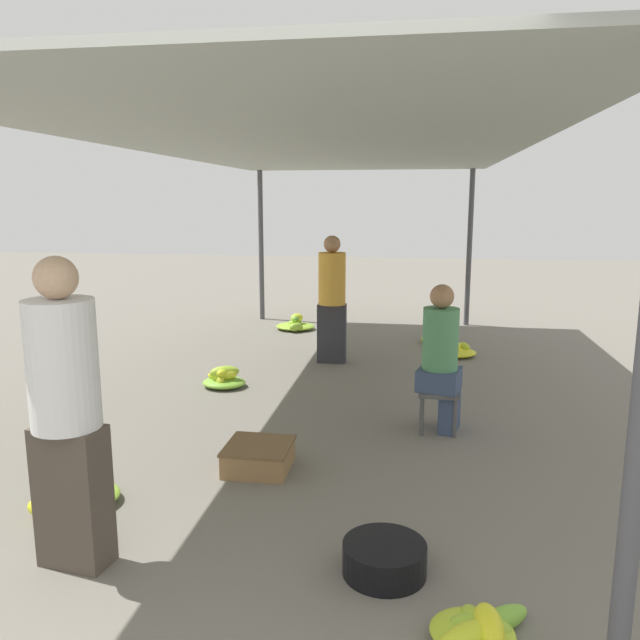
{
  "coord_description": "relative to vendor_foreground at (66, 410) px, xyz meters",
  "views": [
    {
      "loc": [
        0.9,
        -1.89,
        1.95
      ],
      "look_at": [
        0.0,
        3.75,
        0.85
      ],
      "focal_mm": 35.0,
      "sensor_mm": 36.0,
      "label": 1
    }
  ],
  "objects": [
    {
      "name": "canopy_post_back_left",
      "position": [
        -0.77,
        7.14,
        0.35
      ],
      "size": [
        0.08,
        0.08,
        2.43
      ],
      "primitive_type": "cylinder",
      "color": "#4C4C51",
      "rests_on": "ground"
    },
    {
      "name": "vendor_seated",
      "position": [
        2.01,
        2.34,
        -0.22
      ],
      "size": [
        0.41,
        0.41,
        1.27
      ],
      "color": "#384766",
      "rests_on": "ground"
    },
    {
      "name": "banana_pile_left_2",
      "position": [
        -0.22,
        3.28,
        -0.78
      ],
      "size": [
        0.46,
        0.48,
        0.24
      ],
      "color": "#9CC330",
      "rests_on": "ground"
    },
    {
      "name": "crate_near",
      "position": [
        0.67,
        1.33,
        -0.78
      ],
      "size": [
        0.48,
        0.48,
        0.19
      ],
      "color": "olive",
      "rests_on": "ground"
    },
    {
      "name": "banana_pile_right_2",
      "position": [
        2.1,
        -0.32,
        -0.8
      ],
      "size": [
        0.49,
        0.53,
        0.17
      ],
      "color": "yellow",
      "rests_on": "ground"
    },
    {
      "name": "canopy_tarp",
      "position": [
        0.9,
        3.24,
        1.58
      ],
      "size": [
        3.74,
        8.2,
        0.04
      ],
      "primitive_type": "cube",
      "color": "#9EA399",
      "rests_on": "canopy_post_front_left"
    },
    {
      "name": "stool",
      "position": [
        1.99,
        2.33,
        -0.57
      ],
      "size": [
        0.34,
        0.34,
        0.37
      ],
      "color": "#4C4C4C",
      "rests_on": "ground"
    },
    {
      "name": "shopper_walking_mid",
      "position": [
        0.77,
        4.5,
        -0.07
      ],
      "size": [
        0.35,
        0.34,
        1.54
      ],
      "color": "#2D2D33",
      "rests_on": "ground"
    },
    {
      "name": "banana_pile_right_1",
      "position": [
        2.12,
        5.8,
        -0.81
      ],
      "size": [
        0.58,
        0.59,
        0.15
      ],
      "color": "#75B337",
      "rests_on": "ground"
    },
    {
      "name": "canopy_post_back_right",
      "position": [
        2.57,
        7.14,
        0.35
      ],
      "size": [
        0.08,
        0.08,
        2.43
      ],
      "primitive_type": "cylinder",
      "color": "#4C4C51",
      "rests_on": "ground"
    },
    {
      "name": "banana_pile_left_1",
      "position": [
        -0.39,
        0.61,
        -0.8
      ],
      "size": [
        0.55,
        0.57,
        0.2
      ],
      "color": "#A3C62F",
      "rests_on": "ground"
    },
    {
      "name": "basin_black",
      "position": [
        1.66,
        0.16,
        -0.79
      ],
      "size": [
        0.45,
        0.45,
        0.17
      ],
      "color": "black",
      "rests_on": "ground"
    },
    {
      "name": "banana_pile_left_0",
      "position": [
        -0.04,
        6.33,
        -0.79
      ],
      "size": [
        0.59,
        0.6,
        0.25
      ],
      "color": "#76B337",
      "rests_on": "ground"
    },
    {
      "name": "banana_pile_right_0",
      "position": [
        2.27,
        5.08,
        -0.81
      ],
      "size": [
        0.56,
        0.66,
        0.19
      ],
      "color": "#83B935",
      "rests_on": "ground"
    },
    {
      "name": "vendor_foreground",
      "position": [
        0.0,
        0.0,
        0.0
      ],
      "size": [
        0.4,
        0.4,
        1.68
      ],
      "color": "#4C4238",
      "rests_on": "ground"
    }
  ]
}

